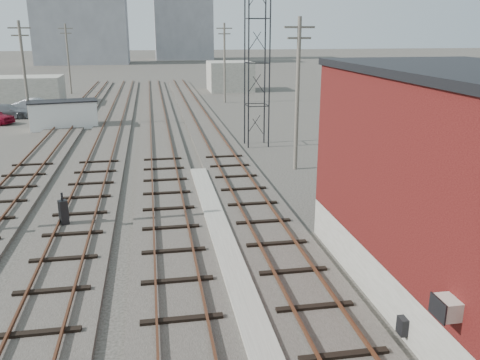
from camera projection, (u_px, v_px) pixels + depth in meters
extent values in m
plane|color=#282621|center=(169.00, 102.00, 60.48)|extent=(320.00, 320.00, 0.00)
cube|color=#332D28|center=(210.00, 135.00, 41.04)|extent=(3.20, 90.00, 0.20)
cube|color=#4C2816|center=(201.00, 132.00, 40.85)|extent=(0.07, 90.00, 0.12)
cube|color=#4C2816|center=(219.00, 132.00, 41.09)|extent=(0.07, 90.00, 0.12)
cube|color=#332D28|center=(160.00, 136.00, 40.38)|extent=(3.20, 90.00, 0.20)
cube|color=#4C2816|center=(151.00, 134.00, 40.19)|extent=(0.07, 90.00, 0.12)
cube|color=#4C2816|center=(169.00, 133.00, 40.43)|extent=(0.07, 90.00, 0.12)
cube|color=#332D28|center=(108.00, 138.00, 39.71)|extent=(3.20, 90.00, 0.20)
cube|color=#4C2816|center=(99.00, 136.00, 39.53)|extent=(0.07, 90.00, 0.12)
cube|color=#4C2816|center=(118.00, 135.00, 39.77)|extent=(0.07, 90.00, 0.12)
cube|color=#332D28|center=(55.00, 140.00, 39.05)|extent=(3.20, 90.00, 0.20)
cube|color=#4C2816|center=(45.00, 137.00, 38.87)|extent=(0.07, 90.00, 0.12)
cube|color=#4C2816|center=(64.00, 137.00, 39.10)|extent=(0.07, 90.00, 0.12)
cube|color=gray|center=(237.00, 281.00, 17.09)|extent=(0.90, 28.00, 0.26)
cube|color=gray|center=(464.00, 275.00, 16.19)|extent=(6.00, 12.00, 1.50)
cube|color=maroon|center=(478.00, 170.00, 15.19)|extent=(6.00, 12.00, 5.50)
cube|color=beige|center=(447.00, 308.00, 11.45)|extent=(0.45, 0.62, 0.45)
cube|color=black|center=(402.00, 326.00, 13.86)|extent=(0.20, 0.35, 0.50)
cylinder|color=black|center=(249.00, 41.00, 34.82)|extent=(0.10, 0.10, 15.00)
cylinder|color=black|center=(270.00, 41.00, 35.06)|extent=(0.10, 0.10, 15.00)
cylinder|color=black|center=(245.00, 41.00, 36.23)|extent=(0.10, 0.10, 15.00)
cylinder|color=black|center=(265.00, 41.00, 36.48)|extent=(0.10, 0.10, 15.00)
cylinder|color=#595147|center=(25.00, 76.00, 42.97)|extent=(0.24, 0.24, 9.00)
cube|color=#595147|center=(19.00, 28.00, 41.86)|extent=(1.80, 0.12, 0.12)
cube|color=#595147|center=(20.00, 35.00, 42.03)|extent=(1.40, 0.12, 0.12)
cylinder|color=#595147|center=(68.00, 59.00, 66.57)|extent=(0.24, 0.24, 9.00)
cube|color=#595147|center=(65.00, 28.00, 65.46)|extent=(1.80, 0.12, 0.12)
cube|color=#595147|center=(66.00, 33.00, 65.63)|extent=(1.40, 0.12, 0.12)
cylinder|color=#595147|center=(297.00, 96.00, 30.06)|extent=(0.24, 0.24, 9.00)
cube|color=#595147|center=(300.00, 27.00, 28.95)|extent=(1.80, 0.12, 0.12)
cube|color=#595147|center=(299.00, 38.00, 29.12)|extent=(1.40, 0.12, 0.12)
cylinder|color=#595147|center=(225.00, 64.00, 58.38)|extent=(0.24, 0.24, 9.00)
cube|color=#595147|center=(224.00, 28.00, 57.27)|extent=(1.80, 0.12, 0.12)
cube|color=#595147|center=(224.00, 34.00, 57.44)|extent=(1.40, 0.12, 0.12)
cube|color=gray|center=(80.00, 1.00, 124.04)|extent=(22.00, 14.00, 30.00)
cube|color=gray|center=(183.00, 12.00, 143.07)|extent=(16.00, 12.00, 26.00)
cube|color=gray|center=(26.00, 91.00, 57.38)|extent=(8.00, 5.00, 3.20)
cube|color=gray|center=(230.00, 76.00, 70.84)|extent=(6.00, 6.00, 4.00)
cube|color=black|center=(64.00, 213.00, 21.83)|extent=(0.46, 0.46, 1.15)
cylinder|color=black|center=(62.00, 197.00, 21.62)|extent=(0.09, 0.09, 0.34)
cube|color=silver|center=(63.00, 115.00, 44.00)|extent=(5.87, 3.32, 2.30)
cube|color=black|center=(62.00, 101.00, 43.66)|extent=(6.09, 3.53, 0.11)
imported|color=#B4B7BC|center=(38.00, 106.00, 51.61)|extent=(4.78, 1.80, 1.56)
imported|color=slate|center=(7.00, 111.00, 49.01)|extent=(4.76, 2.00, 1.37)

